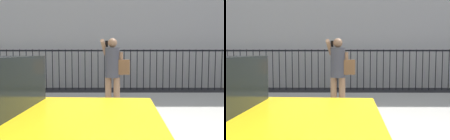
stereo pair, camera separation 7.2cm
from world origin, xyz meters
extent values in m
cube|color=#9E9B93|center=(0.00, 2.20, 0.07)|extent=(28.00, 4.40, 0.15)
cube|color=black|center=(0.00, 5.90, 1.55)|extent=(12.00, 0.04, 0.06)
cylinder|color=black|center=(-4.98, 5.90, 0.80)|extent=(0.03, 0.03, 1.60)
cylinder|color=black|center=(-4.72, 5.90, 0.80)|extent=(0.03, 0.03, 1.60)
cylinder|color=black|center=(-4.47, 5.90, 0.80)|extent=(0.03, 0.03, 1.60)
cylinder|color=black|center=(-4.21, 5.90, 0.80)|extent=(0.03, 0.03, 1.60)
cylinder|color=black|center=(-3.96, 5.90, 0.80)|extent=(0.03, 0.03, 1.60)
cylinder|color=black|center=(-3.70, 5.90, 0.80)|extent=(0.03, 0.03, 1.60)
cylinder|color=black|center=(-3.45, 5.90, 0.80)|extent=(0.03, 0.03, 1.60)
cylinder|color=black|center=(-3.19, 5.90, 0.80)|extent=(0.03, 0.03, 1.60)
cylinder|color=black|center=(-2.94, 5.90, 0.80)|extent=(0.03, 0.03, 1.60)
cylinder|color=black|center=(-2.68, 5.90, 0.80)|extent=(0.03, 0.03, 1.60)
cylinder|color=black|center=(-2.43, 5.90, 0.80)|extent=(0.03, 0.03, 1.60)
cylinder|color=black|center=(-2.17, 5.90, 0.80)|extent=(0.03, 0.03, 1.60)
cylinder|color=black|center=(-1.91, 5.90, 0.80)|extent=(0.03, 0.03, 1.60)
cylinder|color=black|center=(-1.66, 5.90, 0.80)|extent=(0.03, 0.03, 1.60)
cylinder|color=black|center=(-1.40, 5.90, 0.80)|extent=(0.03, 0.03, 1.60)
cylinder|color=black|center=(-1.15, 5.90, 0.80)|extent=(0.03, 0.03, 1.60)
cylinder|color=black|center=(-0.89, 5.90, 0.80)|extent=(0.03, 0.03, 1.60)
cylinder|color=black|center=(-0.64, 5.90, 0.80)|extent=(0.03, 0.03, 1.60)
cylinder|color=black|center=(-0.38, 5.90, 0.80)|extent=(0.03, 0.03, 1.60)
cylinder|color=black|center=(-0.13, 5.90, 0.80)|extent=(0.03, 0.03, 1.60)
cylinder|color=black|center=(0.13, 5.90, 0.80)|extent=(0.03, 0.03, 1.60)
cylinder|color=black|center=(0.38, 5.90, 0.80)|extent=(0.03, 0.03, 1.60)
cylinder|color=black|center=(0.64, 5.90, 0.80)|extent=(0.03, 0.03, 1.60)
cylinder|color=black|center=(0.89, 5.90, 0.80)|extent=(0.03, 0.03, 1.60)
cylinder|color=black|center=(1.15, 5.90, 0.80)|extent=(0.03, 0.03, 1.60)
cylinder|color=black|center=(1.40, 5.90, 0.80)|extent=(0.03, 0.03, 1.60)
cylinder|color=black|center=(1.66, 5.90, 0.80)|extent=(0.03, 0.03, 1.60)
cylinder|color=black|center=(1.91, 5.90, 0.80)|extent=(0.03, 0.03, 1.60)
cylinder|color=black|center=(2.17, 5.90, 0.80)|extent=(0.03, 0.03, 1.60)
cylinder|color=black|center=(2.43, 5.90, 0.80)|extent=(0.03, 0.03, 1.60)
cylinder|color=black|center=(2.68, 5.90, 0.80)|extent=(0.03, 0.03, 1.60)
cylinder|color=black|center=(2.94, 5.90, 0.80)|extent=(0.03, 0.03, 1.60)
cylinder|color=black|center=(3.19, 5.90, 0.80)|extent=(0.03, 0.03, 1.60)
cylinder|color=black|center=(3.45, 5.90, 0.80)|extent=(0.03, 0.03, 1.60)
cylinder|color=black|center=(3.70, 5.90, 0.80)|extent=(0.03, 0.03, 1.60)
cylinder|color=#936B4C|center=(-0.69, 2.08, 0.53)|extent=(0.15, 0.15, 0.76)
cylinder|color=#936B4C|center=(-0.49, 2.05, 0.53)|extent=(0.15, 0.15, 0.76)
cylinder|color=#3F3F47|center=(-0.59, 2.06, 1.25)|extent=(0.39, 0.39, 0.69)
sphere|color=#936B4C|center=(-0.59, 2.06, 1.71)|extent=(0.21, 0.21, 0.21)
cylinder|color=#936B4C|center=(-0.79, 2.09, 1.60)|extent=(0.16, 0.49, 0.38)
cylinder|color=#936B4C|center=(-0.39, 2.03, 1.23)|extent=(0.09, 0.09, 0.53)
cube|color=black|center=(-0.73, 2.14, 1.69)|extent=(0.07, 0.02, 0.15)
cube|color=brown|center=(-0.33, 2.02, 1.15)|extent=(0.30, 0.20, 0.34)
camera|label=1|loc=(-0.60, -3.53, 1.50)|focal=38.69mm
camera|label=2|loc=(-0.53, -3.53, 1.50)|focal=38.69mm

